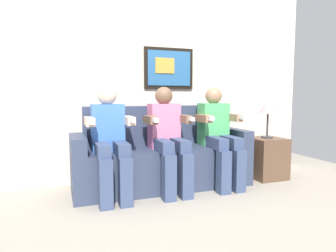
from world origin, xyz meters
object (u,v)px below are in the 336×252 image
person_on_left (110,138)px  person_on_right (218,132)px  side_table_right (266,158)px  person_in_middle (168,135)px  couch (163,159)px  table_lamp (268,109)px

person_on_left → person_on_right: size_ratio=1.00×
person_on_left → side_table_right: size_ratio=2.22×
person_on_right → person_in_middle: bearing=180.0°
couch → person_on_right: 0.69m
couch → person_on_right: bearing=-15.5°
table_lamp → person_on_left: bearing=-177.8°
couch → person_in_middle: size_ratio=1.75×
couch → side_table_right: (1.32, -0.11, -0.06)m
couch → person_on_left: size_ratio=1.75×
person_on_left → table_lamp: 1.96m
person_on_right → couch: bearing=164.5°
table_lamp → side_table_right: bearing=-126.8°
person_on_right → person_on_left: bearing=180.0°
person_on_left → person_in_middle: 0.61m
couch → person_in_middle: (-0.00, -0.17, 0.29)m
couch → table_lamp: size_ratio=4.23×
couch → person_in_middle: person_in_middle is taller
person_on_left → person_in_middle: bearing=0.0°
table_lamp → couch: bearing=176.0°
person_on_left → person_on_right: 1.21m
couch → person_in_middle: 0.34m
couch → side_table_right: couch is taller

